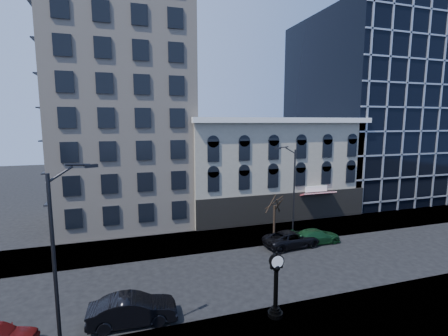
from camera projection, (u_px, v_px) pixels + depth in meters
name	position (u px, v px, depth m)	size (l,w,h in m)	color
ground	(215.00, 278.00, 25.02)	(160.00, 160.00, 0.00)	black
sidewalk_far	(193.00, 242.00, 32.56)	(160.00, 6.00, 0.12)	gray
cream_tower	(120.00, 59.00, 38.28)	(15.90, 15.40, 42.50)	#C2B09C
victorian_row	(269.00, 168.00, 42.79)	(22.60, 11.19, 12.50)	#A19985
glass_office	(369.00, 109.00, 52.42)	(20.00, 20.15, 28.00)	black
street_clock	(276.00, 287.00, 19.72)	(0.94, 0.94, 4.16)	black
street_lamp_near	(68.00, 213.00, 15.12)	(2.49, 1.24, 10.15)	black
street_lamp_far	(288.00, 168.00, 32.83)	(2.49, 0.47, 9.63)	black
bare_tree_far	(275.00, 199.00, 33.65)	(3.03, 3.03, 5.20)	black
car_near_b	(133.00, 310.00, 19.36)	(1.81, 5.18, 1.71)	black
car_far_a	(292.00, 239.00, 31.35)	(2.59, 5.61, 1.56)	black
car_far_b	(316.00, 236.00, 32.26)	(2.01, 4.94, 1.43)	#143F1E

